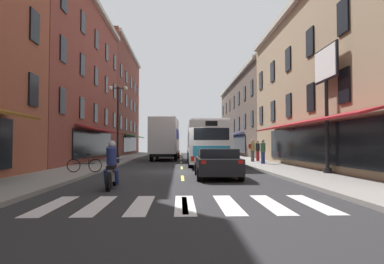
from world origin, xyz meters
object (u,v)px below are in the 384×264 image
sedan_mid (168,151)px  pedestrian_near (252,150)px  motorcycle_rider (112,168)px  billboard_sign (326,79)px  pedestrian_mid (263,151)px  pedestrian_far (258,150)px  transit_bus (205,143)px  bicycle_near (85,165)px  street_lamp_twin (118,120)px  sedan_near (217,163)px  box_truck (165,139)px

sedan_mid → pedestrian_near: size_ratio=2.51×
sedan_mid → motorcycle_rider: motorcycle_rider is taller
billboard_sign → sedan_mid: billboard_sign is taller
pedestrian_mid → pedestrian_far: size_ratio=1.01×
transit_bus → pedestrian_far: bearing=29.7°
transit_bus → motorcycle_rider: bearing=-108.1°
motorcycle_rider → pedestrian_mid: bearing=54.9°
pedestrian_near → bicycle_near: bearing=-44.9°
pedestrian_far → street_lamp_twin: bearing=-25.8°
sedan_near → pedestrian_mid: (4.28, 8.42, 0.34)m
sedan_near → motorcycle_rider: motorcycle_rider is taller
sedan_mid → transit_bus: bearing=-78.8°
box_truck → street_lamp_twin: size_ratio=1.40×
box_truck → sedan_mid: 10.38m
transit_bus → pedestrian_mid: bearing=-17.0°
sedan_near → motorcycle_rider: bearing=-139.9°
transit_bus → sedan_near: (-0.22, -9.66, -0.94)m
billboard_sign → sedan_mid: size_ratio=1.38×
sedan_mid → pedestrian_near: (7.38, -15.73, 0.40)m
sedan_near → street_lamp_twin: street_lamp_twin is taller
sedan_near → sedan_mid: (-3.22, 27.11, -0.00)m
pedestrian_near → street_lamp_twin: street_lamp_twin is taller
box_truck → pedestrian_far: bearing=-29.8°
sedan_near → bicycle_near: size_ratio=2.48×
sedan_near → pedestrian_far: size_ratio=2.48×
box_truck → pedestrian_mid: box_truck is taller
transit_bus → pedestrian_far: 5.34m
box_truck → pedestrian_far: size_ratio=4.68×
pedestrian_near → street_lamp_twin: 10.85m
sedan_near → transit_bus: bearing=88.7°
bicycle_near → motorcycle_rider: bearing=-64.7°
transit_bus → sedan_near: 9.71m
pedestrian_far → sedan_near: bearing=28.6°
box_truck → billboard_sign: bearing=-61.9°
sedan_mid → street_lamp_twin: (-3.08, -17.61, 2.62)m
box_truck → pedestrian_mid: size_ratio=4.64×
billboard_sign → pedestrian_mid: billboard_sign is taller
transit_bus → bicycle_near: transit_bus is taller
motorcycle_rider → sedan_near: bearing=40.1°
box_truck → street_lamp_twin: (-3.21, -7.32, 1.28)m
billboard_sign → street_lamp_twin: 14.72m
sedan_near → motorcycle_rider: (-4.06, -3.41, 0.02)m
sedan_near → street_lamp_twin: size_ratio=0.74×
motorcycle_rider → pedestrian_near: pedestrian_near is taller
box_truck → sedan_mid: (-0.13, 10.29, -1.34)m
transit_bus → sedan_mid: 17.81m
sedan_near → bicycle_near: sedan_near is taller
transit_bus → pedestrian_near: size_ratio=6.47×
billboard_sign → sedan_near: bearing=-171.9°
box_truck → sedan_near: (3.08, -16.82, -1.34)m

